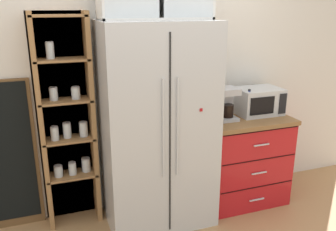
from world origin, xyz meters
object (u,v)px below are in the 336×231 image
Objects in this scene: microwave at (258,101)px; chalkboard_menu at (1,157)px; mug_sage at (243,110)px; bottle_cobalt at (248,105)px; refrigerator at (157,126)px; coffee_maker at (226,103)px.

chalkboard_menu reaches higher than microwave.
bottle_cobalt is at bearing -91.08° from mug_sage.
refrigerator is 1.34× the size of chalkboard_menu.
bottle_cobalt is 0.21× the size of chalkboard_menu.
mug_sage is 0.11m from bottle_cobalt.
bottle_cobalt is 2.28m from chalkboard_menu.
refrigerator is at bearing -179.80° from bottle_cobalt.
chalkboard_menu is at bearing 172.70° from coffee_maker.
coffee_maker is 0.22m from bottle_cobalt.
microwave is at bearing -5.16° from chalkboard_menu.
coffee_maker is at bearing -169.26° from mug_sage.
coffee_maker is (0.70, 0.04, 0.14)m from refrigerator.
chalkboard_menu is at bearing 174.46° from mug_sage.
refrigerator is 4.14× the size of microwave.
microwave is 1.56× the size of bottle_cobalt.
coffee_maker is (-0.38, -0.04, 0.03)m from microwave.
mug_sage is at bearing 88.92° from bottle_cobalt.
mug_sage is (0.92, 0.09, 0.03)m from refrigerator.
microwave is 2.44m from chalkboard_menu.
mug_sage is at bearing -179.88° from microwave.
coffee_maker is 1.10× the size of bottle_cobalt.
coffee_maker is 2.07m from chalkboard_menu.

